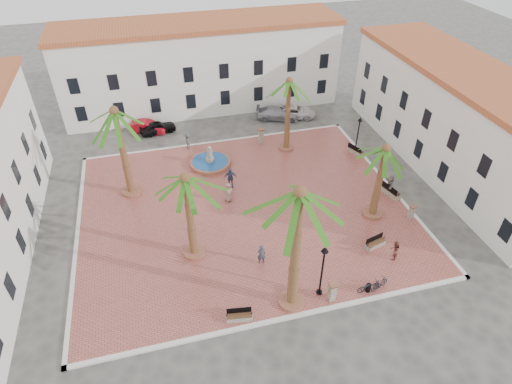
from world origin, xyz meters
TOP-DOWN VIEW (x-y plane):
  - ground at (0.00, 0.00)m, footprint 120.00×120.00m
  - plaza at (0.00, 0.00)m, footprint 26.00×22.00m
  - kerb_n at (0.00, 11.00)m, footprint 26.30×0.30m
  - kerb_s at (0.00, -11.00)m, footprint 26.30×0.30m
  - kerb_e at (13.00, 0.00)m, footprint 0.30×22.30m
  - kerb_w at (-13.00, 0.00)m, footprint 0.30×22.30m
  - building_north at (-0.00, 19.99)m, footprint 30.40×7.40m
  - building_east at (19.99, 2.00)m, footprint 7.40×26.40m
  - fountain at (-1.56, 7.03)m, footprint 3.81×3.81m
  - palm_nw at (-8.80, 4.49)m, footprint 5.25×5.25m
  - palm_sw at (-4.67, -4.07)m, footprint 5.12×5.12m
  - palm_s at (0.72, -9.97)m, footprint 5.59×5.59m
  - palm_e at (9.73, -3.40)m, footprint 5.10×5.10m
  - palm_ne at (6.16, 7.90)m, footprint 4.70×4.70m
  - bench_s at (-2.80, -10.38)m, footprint 1.68×0.73m
  - bench_se at (8.26, -6.73)m, footprint 1.73×0.92m
  - bench_e at (12.38, -1.40)m, footprint 1.07×2.04m
  - bench_ne at (12.38, 5.36)m, footprint 1.17×1.80m
  - lamppost_s at (2.71, -9.73)m, footprint 0.46×0.46m
  - lamppost_e at (12.40, 5.47)m, footprint 0.42×0.42m
  - bollard_se at (3.27, -10.40)m, footprint 0.54×0.54m
  - bollard_n at (4.06, 9.68)m, footprint 0.62×0.62m
  - bollard_e at (12.40, -4.61)m, footprint 0.50×0.50m
  - litter_bin at (5.85, -10.40)m, footprint 0.32×0.32m
  - cyclist_a at (-0.25, -6.17)m, footprint 0.62×0.42m
  - bicycle_a at (5.92, -10.40)m, footprint 1.72×0.61m
  - cyclist_b at (8.90, -8.17)m, footprint 0.98×0.97m
  - bicycle_b at (6.64, -10.40)m, footprint 1.60×0.93m
  - pedestrian_fountain_a at (-1.03, 1.27)m, footprint 0.90×0.64m
  - pedestrian_fountain_b at (-0.47, 3.13)m, footprint 1.17×0.60m
  - pedestrian_north at (-3.14, 10.40)m, footprint 0.66×1.10m
  - pedestrian_east at (12.40, -1.12)m, footprint 0.96×1.69m
  - car_black at (-5.79, 14.59)m, footprint 3.95×2.25m
  - car_red at (-6.75, 14.98)m, footprint 4.05×2.82m
  - car_silver at (7.25, 14.32)m, footprint 5.06×3.35m
  - car_white at (9.27, 14.33)m, footprint 5.02×3.41m

SIDE VIEW (x-z plane):
  - ground at x=0.00m, z-range 0.00..0.00m
  - plaza at x=0.00m, z-range 0.00..0.15m
  - kerb_n at x=0.00m, z-range 0.00..0.16m
  - kerb_s at x=0.00m, z-range 0.00..0.16m
  - kerb_e at x=13.00m, z-range 0.00..0.16m
  - kerb_w at x=-13.00m, z-range 0.00..0.16m
  - bench_s at x=-2.80m, z-range -0.04..0.82m
  - bench_se at x=8.26m, z-range -0.04..0.83m
  - bench_ne at x=12.38m, z-range -0.05..0.86m
  - fountain at x=-1.56m, z-range -0.57..1.40m
  - bench_e at x=12.38m, z-range -0.07..0.95m
  - litter_bin at x=5.85m, z-range 0.15..0.78m
  - bicycle_a at x=5.92m, z-range 0.15..1.05m
  - bicycle_b at x=6.64m, z-range 0.15..1.08m
  - car_red at x=-6.75m, z-range 0.00..1.27m
  - car_black at x=-5.79m, z-range 0.00..1.27m
  - car_white at x=9.27m, z-range 0.00..1.28m
  - car_silver at x=7.25m, z-range 0.00..1.36m
  - bollard_e at x=12.40m, z-range 0.17..1.42m
  - bollard_se at x=3.27m, z-range 0.18..1.62m
  - bollard_n at x=4.06m, z-range 0.18..1.70m
  - cyclist_b at x=8.90m, z-range 0.15..1.74m
  - cyclist_a at x=-0.25m, z-range 0.15..1.81m
  - pedestrian_north at x=-3.14m, z-range 0.15..1.82m
  - pedestrian_fountain_a at x=-1.03m, z-range 0.15..1.88m
  - pedestrian_east at x=12.40m, z-range 0.15..1.89m
  - pedestrian_fountain_b at x=-0.47m, z-range 0.15..2.07m
  - lamppost_e at x=12.40m, z-range 0.83..4.66m
  - lamppost_s at x=2.71m, z-range 0.90..5.14m
  - building_east at x=19.99m, z-range 0.02..9.02m
  - building_north at x=0.00m, z-range 0.02..9.52m
  - palm_e at x=9.73m, z-range 2.28..8.84m
  - palm_sw at x=-4.67m, z-range 2.50..9.55m
  - palm_ne at x=6.16m, z-range 2.73..10.11m
  - palm_nw at x=-8.80m, z-range 2.95..11.01m
  - palm_s at x=0.72m, z-range 3.44..12.72m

